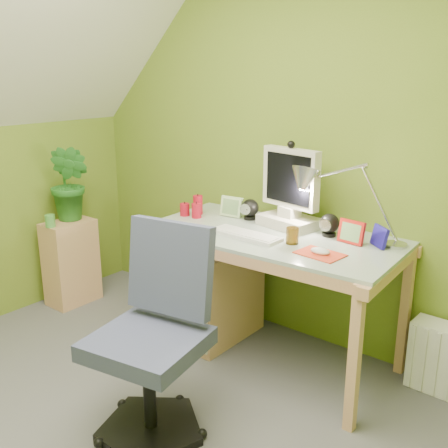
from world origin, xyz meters
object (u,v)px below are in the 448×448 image
Objects in this scene: side_ledge at (71,262)px; desk at (270,296)px; radiator at (447,361)px; potted_plant at (70,183)px; monitor at (291,179)px; desk_lamp at (365,185)px; task_chair at (147,340)px.

desk is at bearing 9.68° from side_ledge.
radiator is at bearing 13.17° from desk.
desk is 1.66m from potted_plant.
desk_lamp reaches higher than monitor.
desk is 0.94m from task_chair.
potted_plant reaches higher than radiator.
desk_lamp is at bearing 9.41° from monitor.
radiator is (0.94, 0.27, -0.20)m from desk.
side_ledge is 0.63× the size of task_chair.
desk_lamp reaches higher than desk.
task_chair is (1.52, -0.67, 0.18)m from side_ledge.
task_chair is at bearing -23.67° from side_ledge.
side_ledge is 2.56m from radiator.
desk is at bearing 7.89° from potted_plant.
potted_plant is (0.00, 0.05, 0.58)m from side_ledge.
side_ledge is 1.67m from task_chair.
task_chair is 2.57× the size of radiator.
desk is 0.85m from desk_lamp.
monitor is at bearing -172.66° from radiator.
desk_lamp is (0.45, 0.18, 0.70)m from desk.
radiator is (2.50, 0.54, -0.12)m from side_ledge.
monitor is 1.04× the size of potted_plant.
task_chair is (-0.04, -1.11, -0.57)m from monitor.
desk_lamp is 2.06m from potted_plant.
side_ledge is 1.14× the size of potted_plant.
potted_plant reaches higher than desk.
desk is at bearing 77.13° from task_chair.
desk_lamp reaches higher than task_chair.
monitor is at bearing -177.16° from desk_lamp.
desk_lamp is 1.02m from radiator.
potted_plant is 0.56× the size of task_chair.
side_ledge is at bearing -166.03° from radiator.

